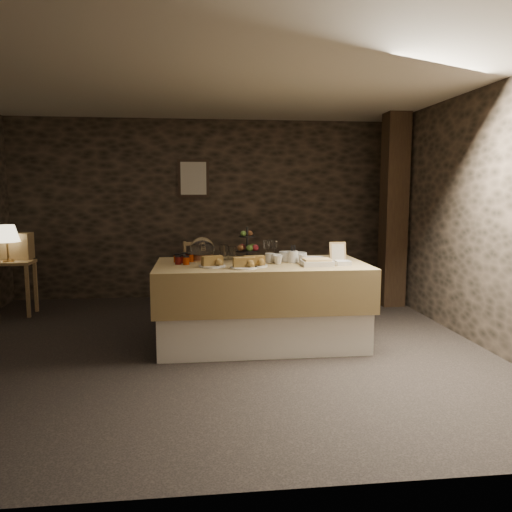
{
  "coord_description": "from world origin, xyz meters",
  "views": [
    {
      "loc": [
        -0.08,
        -4.92,
        1.57
      ],
      "look_at": [
        0.51,
        0.2,
        0.89
      ],
      "focal_mm": 35.0,
      "sensor_mm": 36.0,
      "label": 1
    }
  ],
  "objects": [
    {
      "name": "bread_platter_center",
      "position": [
        0.34,
        -0.26,
        0.88
      ],
      "size": [
        0.26,
        0.26,
        0.11
      ],
      "color": "silver",
      "rests_on": "buffet_table"
    },
    {
      "name": "table_lamp",
      "position": [
        -2.45,
        1.54,
        1.04
      ],
      "size": [
        0.31,
        0.31,
        0.46
      ],
      "color": "#BC8B44",
      "rests_on": "console_table"
    },
    {
      "name": "bowl",
      "position": [
        1.11,
        0.09,
        0.86
      ],
      "size": [
        0.21,
        0.21,
        0.05
      ],
      "primitive_type": "imported",
      "rotation": [
        0.0,
        0.0,
        -0.06
      ],
      "color": "silver",
      "rests_on": "buffet_table"
    },
    {
      "name": "mug_c",
      "position": [
        0.64,
        0.1,
        0.89
      ],
      "size": [
        0.09,
        0.09,
        0.09
      ],
      "primitive_type": "cylinder",
      "color": "silver",
      "rests_on": "buffet_table"
    },
    {
      "name": "buffet_table",
      "position": [
        0.54,
        0.06,
        0.48
      ],
      "size": [
        2.12,
        1.13,
        0.84
      ],
      "color": "white",
      "rests_on": "ground_plane"
    },
    {
      "name": "timber_column",
      "position": [
        2.55,
        1.61,
        1.3
      ],
      "size": [
        0.3,
        0.3,
        2.6
      ],
      "primitive_type": "cube",
      "color": "black",
      "rests_on": "ground_plane"
    },
    {
      "name": "chair",
      "position": [
        -0.06,
        2.12,
        0.38
      ],
      "size": [
        0.53,
        0.52,
        0.67
      ],
      "rotation": [
        0.0,
        0.0,
        0.43
      ],
      "color": "olive",
      "rests_on": "ground_plane"
    },
    {
      "name": "cup_a",
      "position": [
        0.7,
        0.08,
        0.89
      ],
      "size": [
        0.13,
        0.13,
        0.09
      ],
      "primitive_type": "imported",
      "rotation": [
        0.0,
        0.0,
        -0.15
      ],
      "color": "silver",
      "rests_on": "buffet_table"
    },
    {
      "name": "cup_b",
      "position": [
        0.7,
        -0.03,
        0.88
      ],
      "size": [
        0.11,
        0.11,
        0.09
      ],
      "primitive_type": "imported",
      "rotation": [
        0.0,
        0.0,
        -0.24
      ],
      "color": "silver",
      "rests_on": "buffet_table"
    },
    {
      "name": "bread_platter_right",
      "position": [
        0.45,
        -0.17,
        0.88
      ],
      "size": [
        0.26,
        0.26,
        0.11
      ],
      "color": "silver",
      "rests_on": "buffet_table"
    },
    {
      "name": "square_dish",
      "position": [
        1.33,
        -0.18,
        0.86
      ],
      "size": [
        0.14,
        0.14,
        0.04
      ],
      "primitive_type": "cube",
      "color": "silver",
      "rests_on": "buffet_table"
    },
    {
      "name": "bread_platter_left",
      "position": [
        0.04,
        -0.14,
        0.88
      ],
      "size": [
        0.26,
        0.26,
        0.11
      ],
      "color": "silver",
      "rests_on": "buffet_table"
    },
    {
      "name": "room_shell",
      "position": [
        0.0,
        0.0,
        1.56
      ],
      "size": [
        5.52,
        5.02,
        2.6
      ],
      "color": "black",
      "rests_on": "ground"
    },
    {
      "name": "storage_jar_b",
      "position": [
        0.27,
        0.37,
        0.91
      ],
      "size": [
        0.09,
        0.09,
        0.14
      ],
      "primitive_type": "cylinder",
      "color": "white",
      "rests_on": "buffet_table"
    },
    {
      "name": "console_table",
      "position": [
        -2.5,
        1.59,
        0.56
      ],
      "size": [
        0.65,
        0.37,
        0.69
      ],
      "color": "olive",
      "rests_on": "ground_plane"
    },
    {
      "name": "ground_plane",
      "position": [
        0.0,
        0.0,
        0.0
      ],
      "size": [
        5.5,
        5.0,
        0.01
      ],
      "primitive_type": "cube",
      "color": "black",
      "rests_on": "ground"
    },
    {
      "name": "jam_jars",
      "position": [
        -0.25,
        0.17,
        0.88
      ],
      "size": [
        0.2,
        0.32,
        0.07
      ],
      "color": "#62110E",
      "rests_on": "buffet_table"
    },
    {
      "name": "framed_picture",
      "position": [
        -0.15,
        2.47,
        1.75
      ],
      "size": [
        0.45,
        0.04,
        0.55
      ],
      "color": "#31241A",
      "rests_on": "room_shell"
    },
    {
      "name": "plate_stack_b",
      "position": [
        0.95,
        0.21,
        0.88
      ],
      "size": [
        0.2,
        0.2,
        0.08
      ],
      "primitive_type": "cylinder",
      "color": "silver",
      "rests_on": "buffet_table"
    },
    {
      "name": "cutlery_holder",
      "position": [
        0.87,
        0.05,
        0.9
      ],
      "size": [
        0.1,
        0.1,
        0.12
      ],
      "primitive_type": "cylinder",
      "color": "silver",
      "rests_on": "buffet_table"
    },
    {
      "name": "storage_jar_a",
      "position": [
        0.18,
        0.34,
        0.92
      ],
      "size": [
        0.1,
        0.1,
        0.16
      ],
      "primitive_type": "cylinder",
      "color": "white",
      "rests_on": "buffet_table"
    },
    {
      "name": "fruit_stand",
      "position": [
        0.43,
        0.35,
        0.98
      ],
      "size": [
        0.25,
        0.25,
        0.35
      ],
      "rotation": [
        0.0,
        0.0,
        -0.08
      ],
      "color": "black",
      "rests_on": "buffet_table"
    },
    {
      "name": "wine_rack",
      "position": [
        -2.45,
        1.77,
        0.86
      ],
      "size": [
        0.42,
        0.26,
        0.34
      ],
      "primitive_type": "cube",
      "color": "olive",
      "rests_on": "console_table"
    },
    {
      "name": "plate_stack_a",
      "position": [
        0.84,
        0.17,
        0.89
      ],
      "size": [
        0.19,
        0.19,
        0.1
      ],
      "primitive_type": "cylinder",
      "color": "silver",
      "rests_on": "buffet_table"
    },
    {
      "name": "cake_dome",
      "position": [
        -0.05,
        0.32,
        0.94
      ],
      "size": [
        0.26,
        0.26,
        0.26
      ],
      "color": "olive",
      "rests_on": "buffet_table"
    },
    {
      "name": "menu_frame",
      "position": [
        1.36,
        0.12,
        0.93
      ],
      "size": [
        0.17,
        0.08,
        0.22
      ],
      "primitive_type": "cube",
      "rotation": [
        -0.24,
        0.0,
        -0.05
      ],
      "color": "olive",
      "rests_on": "buffet_table"
    },
    {
      "name": "tart_dish",
      "position": [
        1.07,
        -0.18,
        0.87
      ],
      "size": [
        0.3,
        0.22,
        0.07
      ],
      "color": "silver",
      "rests_on": "buffet_table"
    },
    {
      "name": "mug_d",
      "position": [
        0.96,
        -0.03,
        0.89
      ],
      "size": [
        0.08,
        0.08,
        0.09
      ],
      "primitive_type": "cylinder",
      "color": "silver",
      "rests_on": "buffet_table"
    }
  ]
}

